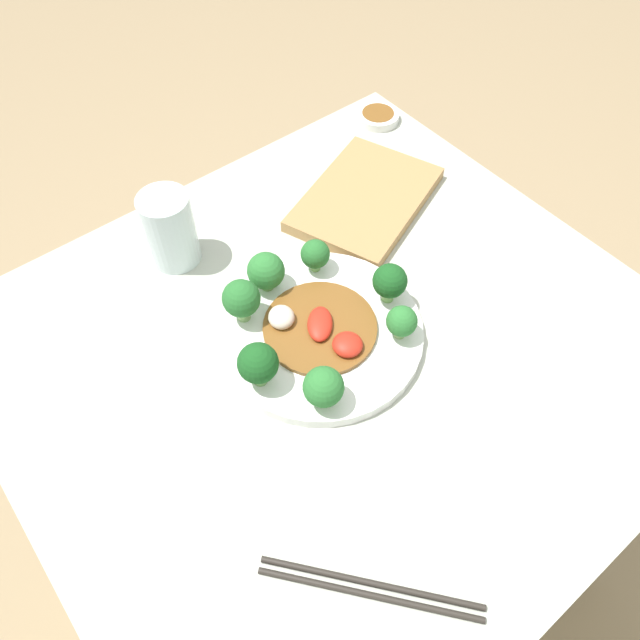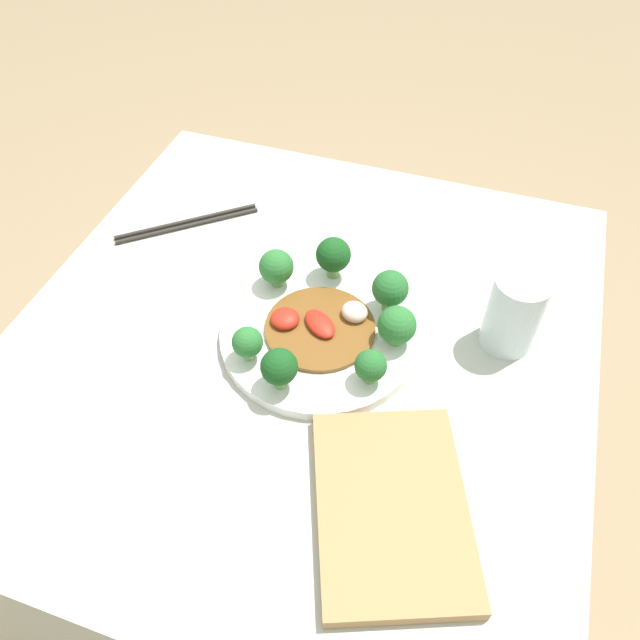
{
  "view_description": "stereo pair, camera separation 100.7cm",
  "coord_description": "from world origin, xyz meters",
  "px_view_note": "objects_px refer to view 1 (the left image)",
  "views": [
    {
      "loc": [
        -0.31,
        -0.35,
        1.47
      ],
      "look_at": [
        -0.01,
        0.03,
        0.82
      ],
      "focal_mm": 35.0,
      "sensor_mm": 36.0,
      "label": 1
    },
    {
      "loc": [
        0.53,
        0.21,
        1.45
      ],
      "look_at": [
        -0.01,
        0.03,
        0.82
      ],
      "focal_mm": 35.0,
      "sensor_mm": 36.0,
      "label": 2
    }
  ],
  "objects_px": {
    "plate": "(320,332)",
    "cutting_board": "(365,199)",
    "broccoli_northwest": "(241,299)",
    "sauce_dish": "(378,116)",
    "broccoli_east": "(390,282)",
    "broccoli_west": "(258,364)",
    "broccoli_north": "(266,271)",
    "chopsticks": "(370,589)",
    "broccoli_northeast": "(315,254)",
    "broccoli_southwest": "(323,387)",
    "broccoli_southeast": "(402,322)",
    "stirfry_center": "(319,328)",
    "drinking_glass": "(170,229)"
  },
  "relations": [
    {
      "from": "broccoli_southeast",
      "to": "broccoli_north",
      "type": "xyz_separation_m",
      "value": [
        -0.09,
        0.18,
        0.0
      ]
    },
    {
      "from": "broccoli_north",
      "to": "broccoli_northwest",
      "type": "xyz_separation_m",
      "value": [
        -0.06,
        -0.02,
        0.01
      ]
    },
    {
      "from": "broccoli_north",
      "to": "broccoli_east",
      "type": "height_order",
      "value": "broccoli_east"
    },
    {
      "from": "stirfry_center",
      "to": "drinking_glass",
      "type": "distance_m",
      "value": 0.26
    },
    {
      "from": "broccoli_southeast",
      "to": "broccoli_northwest",
      "type": "relative_size",
      "value": 0.78
    },
    {
      "from": "broccoli_southwest",
      "to": "broccoli_southeast",
      "type": "height_order",
      "value": "broccoli_southwest"
    },
    {
      "from": "drinking_glass",
      "to": "broccoli_northeast",
      "type": "bearing_deg",
      "value": -48.92
    },
    {
      "from": "broccoli_north",
      "to": "plate",
      "type": "bearing_deg",
      "value": -83.37
    },
    {
      "from": "broccoli_southeast",
      "to": "broccoli_east",
      "type": "distance_m",
      "value": 0.06
    },
    {
      "from": "broccoli_north",
      "to": "broccoli_northeast",
      "type": "bearing_deg",
      "value": -11.92
    },
    {
      "from": "broccoli_west",
      "to": "broccoli_northeast",
      "type": "distance_m",
      "value": 0.2
    },
    {
      "from": "broccoli_northwest",
      "to": "chopsticks",
      "type": "bearing_deg",
      "value": -104.35
    },
    {
      "from": "plate",
      "to": "sauce_dish",
      "type": "distance_m",
      "value": 0.49
    },
    {
      "from": "broccoli_northeast",
      "to": "cutting_board",
      "type": "relative_size",
      "value": 0.18
    },
    {
      "from": "chopsticks",
      "to": "stirfry_center",
      "type": "bearing_deg",
      "value": 60.97
    },
    {
      "from": "plate",
      "to": "cutting_board",
      "type": "height_order",
      "value": "cutting_board"
    },
    {
      "from": "broccoli_southeast",
      "to": "cutting_board",
      "type": "relative_size",
      "value": 0.18
    },
    {
      "from": "cutting_board",
      "to": "broccoli_east",
      "type": "bearing_deg",
      "value": -122.76
    },
    {
      "from": "sauce_dish",
      "to": "stirfry_center",
      "type": "bearing_deg",
      "value": -141.08
    },
    {
      "from": "sauce_dish",
      "to": "chopsticks",
      "type": "bearing_deg",
      "value": -132.3
    },
    {
      "from": "broccoli_southeast",
      "to": "broccoli_north",
      "type": "bearing_deg",
      "value": 116.42
    },
    {
      "from": "broccoli_southwest",
      "to": "cutting_board",
      "type": "distance_m",
      "value": 0.38
    },
    {
      "from": "stirfry_center",
      "to": "chopsticks",
      "type": "relative_size",
      "value": 0.78
    },
    {
      "from": "stirfry_center",
      "to": "broccoli_northwest",
      "type": "bearing_deg",
      "value": 129.04
    },
    {
      "from": "broccoli_southwest",
      "to": "stirfry_center",
      "type": "bearing_deg",
      "value": 54.58
    },
    {
      "from": "broccoli_north",
      "to": "drinking_glass",
      "type": "xyz_separation_m",
      "value": [
        -0.06,
        0.14,
        0.01
      ]
    },
    {
      "from": "broccoli_northeast",
      "to": "cutting_board",
      "type": "distance_m",
      "value": 0.18
    },
    {
      "from": "broccoli_southwest",
      "to": "broccoli_east",
      "type": "bearing_deg",
      "value": 22.35
    },
    {
      "from": "broccoli_northwest",
      "to": "broccoli_northeast",
      "type": "relative_size",
      "value": 1.3
    },
    {
      "from": "sauce_dish",
      "to": "cutting_board",
      "type": "xyz_separation_m",
      "value": [
        -0.16,
        -0.15,
        0.0
      ]
    },
    {
      "from": "broccoli_east",
      "to": "broccoli_west",
      "type": "bearing_deg",
      "value": 179.38
    },
    {
      "from": "broccoli_east",
      "to": "sauce_dish",
      "type": "xyz_separation_m",
      "value": [
        0.27,
        0.33,
        -0.05
      ]
    },
    {
      "from": "broccoli_southwest",
      "to": "drinking_glass",
      "type": "bearing_deg",
      "value": 92.0
    },
    {
      "from": "broccoli_west",
      "to": "sauce_dish",
      "type": "height_order",
      "value": "broccoli_west"
    },
    {
      "from": "broccoli_southwest",
      "to": "broccoli_northwest",
      "type": "bearing_deg",
      "value": 91.03
    },
    {
      "from": "chopsticks",
      "to": "broccoli_southeast",
      "type": "bearing_deg",
      "value": 41.87
    },
    {
      "from": "stirfry_center",
      "to": "drinking_glass",
      "type": "xyz_separation_m",
      "value": [
        -0.07,
        0.25,
        0.03
      ]
    },
    {
      "from": "sauce_dish",
      "to": "cutting_board",
      "type": "height_order",
      "value": "cutting_board"
    },
    {
      "from": "broccoli_northeast",
      "to": "chopsticks",
      "type": "height_order",
      "value": "broccoli_northeast"
    },
    {
      "from": "plate",
      "to": "broccoli_northeast",
      "type": "relative_size",
      "value": 5.39
    },
    {
      "from": "broccoli_northeast",
      "to": "broccoli_west",
      "type": "bearing_deg",
      "value": -148.67
    },
    {
      "from": "broccoli_southeast",
      "to": "broccoli_northeast",
      "type": "bearing_deg",
      "value": 95.13
    },
    {
      "from": "broccoli_southwest",
      "to": "broccoli_east",
      "type": "distance_m",
      "value": 0.18
    },
    {
      "from": "broccoli_northeast",
      "to": "chopsticks",
      "type": "relative_size",
      "value": 0.26
    },
    {
      "from": "broccoli_southeast",
      "to": "stirfry_center",
      "type": "xyz_separation_m",
      "value": [
        -0.08,
        0.07,
        -0.02
      ]
    },
    {
      "from": "broccoli_northwest",
      "to": "sauce_dish",
      "type": "bearing_deg",
      "value": 27.07
    },
    {
      "from": "broccoli_east",
      "to": "stirfry_center",
      "type": "height_order",
      "value": "broccoli_east"
    },
    {
      "from": "broccoli_west",
      "to": "broccoli_northeast",
      "type": "height_order",
      "value": "broccoli_west"
    },
    {
      "from": "broccoli_northeast",
      "to": "broccoli_east",
      "type": "height_order",
      "value": "broccoli_east"
    },
    {
      "from": "stirfry_center",
      "to": "chopsticks",
      "type": "bearing_deg",
      "value": -119.03
    }
  ]
}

